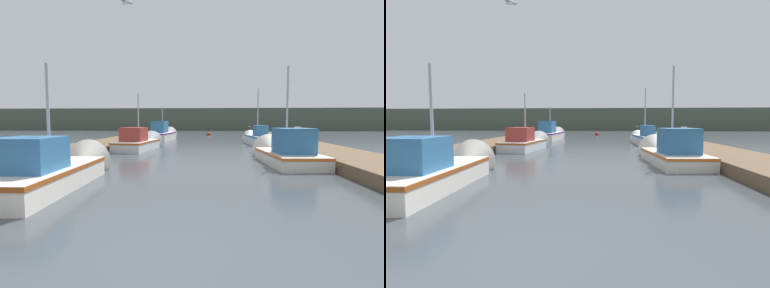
# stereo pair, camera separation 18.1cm
# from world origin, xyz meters

# --- Properties ---
(ground_plane) EXTENTS (200.00, 200.00, 0.00)m
(ground_plane) POSITION_xyz_m (0.00, 0.00, 0.00)
(ground_plane) COLOR #3D4449
(dock_left) EXTENTS (2.72, 40.00, 0.40)m
(dock_left) POSITION_xyz_m (-6.16, 16.00, 0.20)
(dock_left) COLOR brown
(dock_left) RESTS_ON ground_plane
(dock_right) EXTENTS (2.72, 40.00, 0.40)m
(dock_right) POSITION_xyz_m (6.16, 16.00, 0.20)
(dock_right) COLOR brown
(dock_right) RESTS_ON ground_plane
(distant_shore_ridge) EXTENTS (120.00, 16.00, 4.01)m
(distant_shore_ridge) POSITION_xyz_m (0.00, 58.17, 2.00)
(distant_shore_ridge) COLOR #4C5647
(distant_shore_ridge) RESTS_ON ground_plane
(fishing_boat_0) EXTENTS (1.90, 5.47, 3.71)m
(fishing_boat_0) POSITION_xyz_m (-3.58, 4.30, 0.42)
(fishing_boat_0) COLOR silver
(fishing_boat_0) RESTS_ON ground_plane
(fishing_boat_1) EXTENTS (2.10, 5.20, 4.48)m
(fishing_boat_1) POSITION_xyz_m (3.65, 9.24, 0.41)
(fishing_boat_1) COLOR silver
(fishing_boat_1) RESTS_ON ground_plane
(fishing_boat_2) EXTENTS (2.07, 5.10, 3.85)m
(fishing_boat_2) POSITION_xyz_m (-3.67, 14.43, 0.42)
(fishing_boat_2) COLOR silver
(fishing_boat_2) RESTS_ON ground_plane
(fishing_boat_3) EXTENTS (1.57, 6.02, 4.37)m
(fishing_boat_3) POSITION_xyz_m (3.98, 18.87, 0.46)
(fishing_boat_3) COLOR silver
(fishing_boat_3) RESTS_ON ground_plane
(fishing_boat_4) EXTENTS (2.05, 6.18, 3.45)m
(fishing_boat_4) POSITION_xyz_m (-3.81, 23.62, 0.53)
(fishing_boat_4) COLOR silver
(fishing_boat_4) RESTS_ON ground_plane
(mooring_piling_0) EXTENTS (0.27, 0.27, 1.20)m
(mooring_piling_0) POSITION_xyz_m (4.88, 24.10, 0.61)
(mooring_piling_0) COLOR #473523
(mooring_piling_0) RESTS_ON ground_plane
(mooring_piling_1) EXTENTS (0.30, 0.30, 1.44)m
(mooring_piling_1) POSITION_xyz_m (4.86, 11.48, 0.72)
(mooring_piling_1) COLOR #473523
(mooring_piling_1) RESTS_ON ground_plane
(mooring_piling_2) EXTENTS (0.31, 0.31, 1.13)m
(mooring_piling_2) POSITION_xyz_m (4.71, 29.48, 0.57)
(mooring_piling_2) COLOR #473523
(mooring_piling_2) RESTS_ON ground_plane
(mooring_piling_3) EXTENTS (0.25, 0.25, 1.32)m
(mooring_piling_3) POSITION_xyz_m (-4.70, 26.68, 0.67)
(mooring_piling_3) COLOR #473523
(mooring_piling_3) RESTS_ON ground_plane
(channel_buoy) EXTENTS (0.47, 0.47, 0.97)m
(channel_buoy) POSITION_xyz_m (0.27, 32.76, 0.14)
(channel_buoy) COLOR red
(channel_buoy) RESTS_ON ground_plane
(seagull_lead) EXTENTS (0.33, 0.55, 0.12)m
(seagull_lead) POSITION_xyz_m (-1.92, 5.67, 5.28)
(seagull_lead) COLOR white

